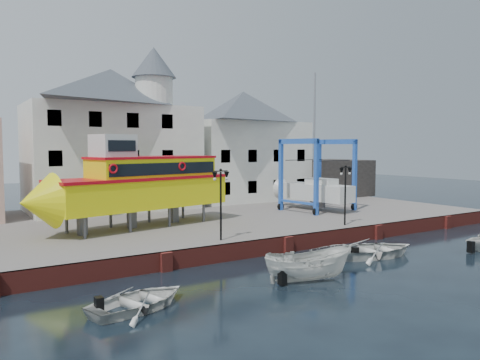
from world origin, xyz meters
TOP-DOWN VIEW (x-y plane):
  - ground at (0.00, 0.00)m, footprint 140.00×140.00m
  - hardstanding at (0.00, 11.00)m, footprint 44.00×22.00m
  - quay_wall at (-0.00, 0.10)m, footprint 44.00×0.47m
  - building_white_main at (-4.87, 18.39)m, footprint 14.00×8.30m
  - building_white_right at (9.00, 19.00)m, footprint 12.00×8.00m
  - shed_dark at (19.00, 17.00)m, footprint 8.00×7.00m
  - lamp_post_left at (-4.00, 1.20)m, footprint 1.12×0.32m
  - lamp_post_right at (6.00, 1.20)m, footprint 1.12×0.32m
  - tour_boat at (-6.98, 7.95)m, footprint 14.74×6.38m
  - travel_lift at (9.54, 8.81)m, footprint 5.97×7.99m
  - motorboat_a at (-2.84, -5.26)m, footprint 4.84×2.84m
  - motorboat_b at (3.68, -3.54)m, footprint 5.87×4.72m
  - motorboat_d at (-11.14, -4.67)m, footprint 5.01×4.18m

SIDE VIEW (x-z plane):
  - ground at x=0.00m, z-range 0.00..0.00m
  - motorboat_a at x=-2.84m, z-range -0.88..0.88m
  - motorboat_b at x=3.68m, z-range -0.54..0.54m
  - motorboat_d at x=-11.14m, z-range -0.45..0.45m
  - hardstanding at x=0.00m, z-range 0.00..1.00m
  - quay_wall at x=0.00m, z-range 0.00..1.00m
  - travel_lift at x=9.54m, z-range -2.92..8.88m
  - shed_dark at x=19.00m, z-range 1.00..5.00m
  - tour_boat at x=-6.98m, z-range 0.82..7.07m
  - lamp_post_left at x=-4.00m, z-range 2.07..6.27m
  - lamp_post_right at x=6.00m, z-range 2.07..6.27m
  - building_white_right at x=9.00m, z-range 1.00..12.20m
  - building_white_main at x=-4.87m, z-range 0.34..14.34m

